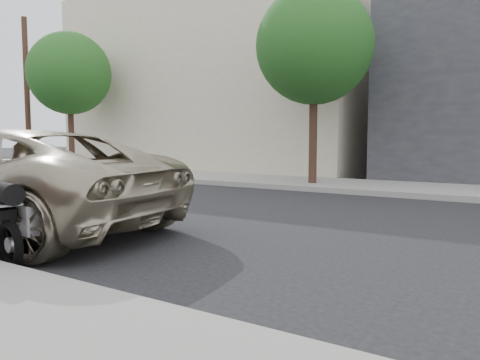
# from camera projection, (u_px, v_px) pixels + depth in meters

# --- Properties ---
(ground) EXTENTS (120.00, 120.00, 0.00)m
(ground) POSITION_uv_depth(u_px,v_px,m) (276.00, 227.00, 7.82)
(ground) COLOR black
(ground) RESTS_ON ground
(far_sidewalk) EXTENTS (44.00, 3.00, 0.15)m
(far_sidewalk) POSITION_uv_depth(u_px,v_px,m) (385.00, 188.00, 13.26)
(far_sidewalk) COLOR gray
(far_sidewalk) RESTS_ON ground
(far_building_cream) EXTENTS (14.00, 11.00, 8.00)m
(far_building_cream) POSITION_uv_depth(u_px,v_px,m) (246.00, 88.00, 23.60)
(far_building_cream) COLOR beige
(far_building_cream) RESTS_ON ground
(street_tree_mid) EXTENTS (3.40, 3.40, 5.70)m
(street_tree_mid) POSITION_uv_depth(u_px,v_px,m) (314.00, 46.00, 13.54)
(street_tree_mid) COLOR #3C251B
(street_tree_mid) RESTS_ON far_sidewalk
(street_tree_right) EXTENTS (3.40, 3.40, 5.70)m
(street_tree_right) POSITION_uv_depth(u_px,v_px,m) (69.00, 74.00, 19.45)
(street_tree_right) COLOR #3C251B
(street_tree_right) RESTS_ON far_sidewalk
(utility_pole) EXTENTS (0.24, 0.24, 6.70)m
(utility_pole) POSITION_uv_depth(u_px,v_px,m) (27.00, 93.00, 21.11)
(utility_pole) COLOR #3C251B
(utility_pole) RESTS_ON far_sidewalk
(minivan) EXTENTS (6.10, 3.33, 1.62)m
(minivan) POSITION_uv_depth(u_px,v_px,m) (5.00, 181.00, 7.44)
(minivan) COLOR tan
(minivan) RESTS_ON ground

